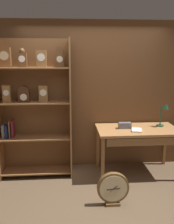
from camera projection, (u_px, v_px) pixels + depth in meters
name	position (u px, v px, depth m)	size (l,w,h in m)	color
ground_plane	(102.00, 207.00, 3.21)	(10.00, 10.00, 0.00)	brown
back_wood_panel	(93.00, 96.00, 4.24)	(4.80, 0.05, 2.60)	brown
bookshelf	(33.00, 106.00, 3.86)	(1.19, 0.35, 2.27)	brown
workbench	(138.00, 134.00, 3.98)	(1.36, 0.74, 0.81)	#9E6B3D
desk_lamp	(164.00, 112.00, 4.04)	(0.18, 0.18, 0.42)	#1E472D
toolbox_small	(125.00, 125.00, 3.98)	(0.21, 0.10, 0.10)	#595960
open_repair_manual	(137.00, 130.00, 3.85)	(0.16, 0.22, 0.03)	silver
round_clock_large	(113.00, 189.00, 3.20)	(0.44, 0.11, 0.48)	brown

